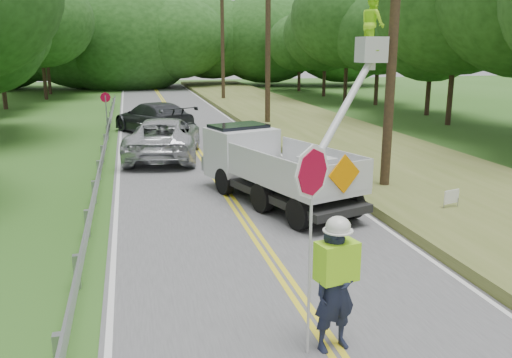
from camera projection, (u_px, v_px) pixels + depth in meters
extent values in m
cube|color=#505053|center=(209.00, 167.00, 20.83)|extent=(7.20, 96.00, 0.02)
cube|color=yellow|center=(206.00, 167.00, 20.81)|extent=(0.12, 96.00, 0.00)
cube|color=yellow|center=(211.00, 167.00, 20.85)|extent=(0.12, 96.00, 0.00)
cube|color=silver|center=(118.00, 172.00, 20.05)|extent=(0.12, 96.00, 0.00)
cube|color=silver|center=(293.00, 163.00, 21.61)|extent=(0.12, 96.00, 0.00)
cube|color=#9899A1|center=(58.00, 356.00, 7.56)|extent=(0.12, 0.14, 0.70)
cube|color=#9899A1|center=(77.00, 272.00, 10.39)|extent=(0.12, 0.14, 0.70)
cube|color=#9899A1|center=(87.00, 223.00, 13.22)|extent=(0.12, 0.14, 0.70)
cube|color=#9899A1|center=(94.00, 192.00, 16.05)|extent=(0.12, 0.14, 0.70)
cube|color=#9899A1|center=(99.00, 170.00, 18.88)|extent=(0.12, 0.14, 0.70)
cube|color=#9899A1|center=(102.00, 154.00, 21.71)|extent=(0.12, 0.14, 0.70)
cube|color=#9899A1|center=(105.00, 142.00, 24.54)|extent=(0.12, 0.14, 0.70)
cube|color=#9899A1|center=(107.00, 132.00, 27.37)|extent=(0.12, 0.14, 0.70)
cube|color=#9899A1|center=(109.00, 124.00, 30.20)|extent=(0.12, 0.14, 0.70)
cube|color=#9899A1|center=(110.00, 117.00, 33.03)|extent=(0.12, 0.14, 0.70)
cube|color=#9899A1|center=(112.00, 111.00, 35.86)|extent=(0.12, 0.14, 0.70)
cube|color=#9899A1|center=(113.00, 107.00, 38.69)|extent=(0.12, 0.14, 0.70)
cube|color=#9899A1|center=(113.00, 102.00, 41.52)|extent=(0.12, 0.14, 0.70)
cube|color=#9899A1|center=(103.00, 153.00, 20.73)|extent=(0.05, 48.00, 0.34)
cylinder|color=black|center=(393.00, 34.00, 16.03)|extent=(0.30, 0.30, 10.00)
cylinder|color=black|center=(268.00, 40.00, 30.18)|extent=(0.30, 0.30, 10.00)
cylinder|color=black|center=(223.00, 42.00, 44.32)|extent=(0.30, 0.30, 10.00)
cube|color=#515F26|center=(375.00, 156.00, 22.40)|extent=(7.00, 96.00, 0.30)
cylinder|color=#332319|center=(4.00, 87.00, 39.68)|extent=(0.32, 0.32, 3.27)
cylinder|color=#332319|center=(44.00, 77.00, 47.02)|extent=(0.32, 0.32, 3.99)
ellipsoid|color=#1B4014|center=(39.00, 20.00, 45.83)|extent=(9.31, 9.31, 8.19)
cylinder|color=#332319|center=(49.00, 74.00, 52.09)|extent=(0.32, 0.32, 3.92)
ellipsoid|color=#1B4014|center=(44.00, 23.00, 50.92)|extent=(9.15, 9.15, 8.05)
cylinder|color=#332319|center=(451.00, 90.00, 31.61)|extent=(0.32, 0.32, 4.25)
cylinder|color=#332319|center=(428.00, 91.00, 36.28)|extent=(0.32, 0.32, 3.28)
ellipsoid|color=#1B4014|center=(433.00, 31.00, 35.31)|extent=(7.65, 7.65, 6.73)
cylinder|color=#332319|center=(377.00, 84.00, 42.53)|extent=(0.32, 0.32, 3.44)
ellipsoid|color=#1B4014|center=(380.00, 29.00, 41.51)|extent=(8.02, 8.02, 7.05)
cylinder|color=#332319|center=(346.00, 78.00, 44.76)|extent=(0.32, 0.32, 4.06)
ellipsoid|color=#1B4014|center=(348.00, 17.00, 43.55)|extent=(9.48, 9.48, 8.35)
cylinder|color=#332319|center=(324.00, 78.00, 50.04)|extent=(0.32, 0.32, 3.37)
ellipsoid|color=#1B4014|center=(326.00, 33.00, 49.04)|extent=(7.85, 7.85, 6.91)
cylinder|color=#332319|center=(299.00, 77.00, 55.70)|extent=(0.32, 0.32, 2.88)
ellipsoid|color=#1B4014|center=(300.00, 43.00, 54.84)|extent=(6.73, 6.73, 5.92)
ellipsoid|color=#1B4014|center=(38.00, 38.00, 57.58)|extent=(12.43, 9.33, 9.33)
ellipsoid|color=#1B4014|center=(84.00, 38.00, 57.85)|extent=(14.66, 10.99, 10.99)
ellipsoid|color=#1B4014|center=(125.00, 38.00, 58.58)|extent=(17.12, 12.84, 12.84)
ellipsoid|color=#1B4014|center=(176.00, 38.00, 58.16)|extent=(11.83, 8.87, 8.87)
ellipsoid|color=#1B4014|center=(212.00, 39.00, 62.39)|extent=(12.51, 9.38, 9.38)
ellipsoid|color=#1B4014|center=(267.00, 39.00, 63.08)|extent=(13.93, 10.45, 10.45)
ellipsoid|color=#1B4014|center=(301.00, 39.00, 63.12)|extent=(10.33, 7.75, 7.75)
ellipsoid|color=#1B4014|center=(344.00, 39.00, 62.28)|extent=(13.57, 10.18, 10.18)
imported|color=#191E33|center=(336.00, 289.00, 8.14)|extent=(0.82, 0.63, 2.02)
cube|color=#8ED719|center=(337.00, 261.00, 8.02)|extent=(0.69, 0.50, 0.61)
ellipsoid|color=silver|center=(338.00, 226.00, 7.89)|extent=(0.38, 0.38, 0.30)
cylinder|color=#B7B7B7|center=(310.00, 269.00, 7.89)|extent=(0.04, 0.04, 2.82)
cylinder|color=#9F0528|center=(312.00, 172.00, 7.53)|extent=(0.68, 0.49, 0.81)
cylinder|color=black|center=(299.00, 214.00, 13.65)|extent=(0.52, 0.90, 0.86)
cylinder|color=black|center=(351.00, 203.00, 14.56)|extent=(0.52, 0.90, 0.86)
cylinder|color=black|center=(262.00, 198.00, 15.12)|extent=(0.52, 0.90, 0.86)
cylinder|color=black|center=(312.00, 189.00, 16.03)|extent=(0.52, 0.90, 0.86)
cylinder|color=black|center=(225.00, 181.00, 16.95)|extent=(0.52, 0.90, 0.86)
cylinder|color=black|center=(271.00, 174.00, 17.87)|extent=(0.52, 0.90, 0.86)
cube|color=black|center=(282.00, 189.00, 15.78)|extent=(3.58, 6.00, 0.22)
cube|color=#B9BBBE|center=(295.00, 179.00, 15.16)|extent=(3.24, 4.54, 0.20)
cube|color=#B9BBBE|center=(265.00, 168.00, 14.53)|extent=(1.34, 3.91, 0.80)
cube|color=#B9BBBE|center=(323.00, 160.00, 15.56)|extent=(1.34, 3.91, 0.80)
cube|color=#B9BBBE|center=(342.00, 179.00, 13.37)|extent=(1.96, 0.70, 0.80)
cube|color=#B9BBBE|center=(241.00, 152.00, 17.59)|extent=(2.44, 2.24, 1.60)
cube|color=black|center=(239.00, 134.00, 17.59)|extent=(2.06, 1.66, 0.67)
cube|color=#B9BBBE|center=(317.00, 170.00, 14.24)|extent=(1.01, 1.01, 0.71)
cube|color=#B9BBBE|center=(371.00, 50.00, 15.98)|extent=(0.76, 0.76, 0.76)
imported|color=#8ED719|center=(373.00, 24.00, 15.80)|extent=(0.62, 0.80, 1.65)
cube|color=orange|center=(344.00, 174.00, 13.29)|extent=(0.97, 0.36, 1.01)
imported|color=silver|center=(164.00, 138.00, 22.50)|extent=(3.80, 6.51, 1.70)
imported|color=#313438|center=(154.00, 118.00, 28.62)|extent=(4.65, 6.37, 1.71)
cylinder|color=#9899A1|center=(107.00, 118.00, 26.58)|extent=(0.06, 0.06, 2.27)
cylinder|color=#9F0528|center=(105.00, 97.00, 26.33)|extent=(0.51, 0.15, 0.52)
cube|color=white|center=(452.00, 197.00, 14.66)|extent=(0.54, 0.18, 0.38)
cylinder|color=#9899A1|center=(443.00, 208.00, 14.69)|extent=(0.02, 0.02, 0.55)
cylinder|color=#9899A1|center=(457.00, 207.00, 14.79)|extent=(0.02, 0.02, 0.55)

